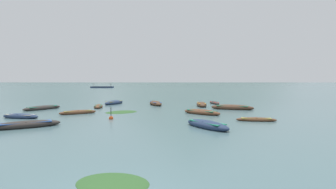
{
  "coord_description": "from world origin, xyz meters",
  "views": [
    {
      "loc": [
        1.65,
        -5.48,
        3.01
      ],
      "look_at": [
        -0.12,
        49.4,
        0.17
      ],
      "focal_mm": 26.57,
      "sensor_mm": 36.0,
      "label": 1
    }
  ],
  "objects": [
    {
      "name": "mountain_1",
      "position": [
        -924.14,
        1893.24,
        198.2
      ],
      "size": [
        1306.19,
        1306.19,
        396.39
      ],
      "primitive_type": "cone",
      "color": "#4C5B56",
      "rests_on": "ground"
    },
    {
      "name": "rowboat_4",
      "position": [
        -8.24,
        10.42,
        0.17
      ],
      "size": [
        4.19,
        3.37,
        0.56
      ],
      "color": "#2D2826",
      "rests_on": "ground"
    },
    {
      "name": "ferry_0",
      "position": [
        -34.02,
        113.49,
        0.45
      ],
      "size": [
        11.07,
        4.89,
        2.54
      ],
      "color": "navy",
      "rests_on": "ground"
    },
    {
      "name": "rowboat_10",
      "position": [
        6.9,
        28.48,
        0.12
      ],
      "size": [
        1.35,
        3.43,
        0.38
      ],
      "color": "#2D2826",
      "rests_on": "ground"
    },
    {
      "name": "rowboat_0",
      "position": [
        -6.68,
        27.5,
        0.19
      ],
      "size": [
        2.47,
        3.92,
        0.61
      ],
      "color": "navy",
      "rests_on": "ground"
    },
    {
      "name": "weed_patch_0",
      "position": [
        -3.74,
        18.76,
        0.0
      ],
      "size": [
        4.06,
        4.01,
        0.14
      ],
      "primitive_type": "ellipsoid",
      "rotation": [
        0.0,
        0.0,
        0.74
      ],
      "color": "#2D5628",
      "rests_on": "ground"
    },
    {
      "name": "rowboat_6",
      "position": [
        -7.54,
        17.37,
        0.14
      ],
      "size": [
        3.24,
        2.54,
        0.45
      ],
      "color": "brown",
      "rests_on": "ground"
    },
    {
      "name": "rowboat_7",
      "position": [
        -0.99,
        26.41,
        0.2
      ],
      "size": [
        2.47,
        4.17,
        0.66
      ],
      "color": "#4C3323",
      "rests_on": "ground"
    },
    {
      "name": "mooring_buoy",
      "position": [
        -3.57,
        14.18,
        0.1
      ],
      "size": [
        0.36,
        0.36,
        1.06
      ],
      "color": "#DB4C1E",
      "rests_on": "ground"
    },
    {
      "name": "rowboat_2",
      "position": [
        3.68,
        10.72,
        0.19
      ],
      "size": [
        3.14,
        3.81,
        0.6
      ],
      "color": "navy",
      "rests_on": "ground"
    },
    {
      "name": "mountain_2",
      "position": [
        -335.25,
        1952.82,
        116.61
      ],
      "size": [
        802.62,
        802.62,
        233.22
      ],
      "primitive_type": "cone",
      "color": "slate",
      "rests_on": "ground"
    },
    {
      "name": "rowboat_11",
      "position": [
        -7.38,
        23.0,
        0.14
      ],
      "size": [
        1.63,
        3.16,
        0.45
      ],
      "color": "brown",
      "rests_on": "ground"
    },
    {
      "name": "mountain_3",
      "position": [
        106.01,
        1761.43,
        304.91
      ],
      "size": [
        1485.02,
        1485.02,
        609.81
      ],
      "primitive_type": "cone",
      "color": "#56665B",
      "rests_on": "ground"
    },
    {
      "name": "rowboat_8",
      "position": [
        -11.22,
        14.53,
        0.15
      ],
      "size": [
        3.46,
        1.6,
        0.48
      ],
      "color": "navy",
      "rests_on": "ground"
    },
    {
      "name": "weed_patch_2",
      "position": [
        -0.22,
        1.66,
        0.0
      ],
      "size": [
        2.59,
        2.16,
        0.14
      ],
      "primitive_type": "ellipsoid",
      "rotation": [
        0.0,
        0.0,
        1.33
      ],
      "color": "#2D5628",
      "rests_on": "ground"
    },
    {
      "name": "rowboat_3",
      "position": [
        7.76,
        21.63,
        0.2
      ],
      "size": [
        4.72,
        2.63,
        0.65
      ],
      "color": "#4C3323",
      "rests_on": "ground"
    },
    {
      "name": "ground_plane",
      "position": [
        0.0,
        1500.0,
        0.0
      ],
      "size": [
        6000.0,
        6000.0,
        0.0
      ],
      "primitive_type": "plane",
      "color": "slate"
    },
    {
      "name": "rowboat_12",
      "position": [
        4.04,
        17.59,
        0.17
      ],
      "size": [
        3.77,
        3.45,
        0.55
      ],
      "color": "brown",
      "rests_on": "ground"
    },
    {
      "name": "rowboat_9",
      "position": [
        4.78,
        25.06,
        0.2
      ],
      "size": [
        1.18,
        3.7,
        0.64
      ],
      "color": "#4C3323",
      "rests_on": "ground"
    },
    {
      "name": "rowboat_1",
      "position": [
        7.8,
        13.6,
        0.11
      ],
      "size": [
        3.1,
        1.08,
        0.35
      ],
      "color": "brown",
      "rests_on": "ground"
    },
    {
      "name": "rowboat_5",
      "position": [
        -12.83,
        20.84,
        0.17
      ],
      "size": [
        3.04,
        4.23,
        0.53
      ],
      "color": "#2D2826",
      "rests_on": "ground"
    }
  ]
}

